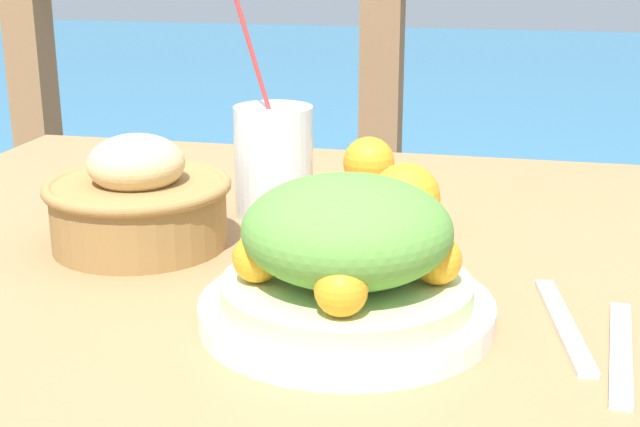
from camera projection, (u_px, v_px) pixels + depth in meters
name	position (u px, v px, depth m)	size (l,w,h in m)	color
patio_table	(269.00, 338.00, 0.93)	(0.98, 0.89, 0.71)	#997047
railing_fence	(381.00, 104.00, 1.59)	(2.80, 0.08, 1.06)	brown
sea_backdrop	(463.00, 119.00, 4.07)	(12.00, 4.00, 0.42)	teal
salad_plate	(347.00, 262.00, 0.72)	(0.24, 0.24, 0.12)	white
drink_glass	(274.00, 162.00, 0.99)	(0.09, 0.09, 0.24)	silver
bread_basket	(139.00, 201.00, 0.90)	(0.19, 0.19, 0.12)	olive
fork	(564.00, 324.00, 0.72)	(0.04, 0.18, 0.00)	silver
knife	(621.00, 351.00, 0.68)	(0.03, 0.18, 0.00)	silver
orange_near_basket	(369.00, 163.00, 1.11)	(0.06, 0.06, 0.06)	orange
orange_near_glass	(405.00, 198.00, 0.95)	(0.07, 0.07, 0.07)	orange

